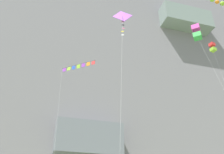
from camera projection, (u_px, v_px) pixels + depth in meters
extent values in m
cube|color=gray|center=(80.00, 76.00, 68.25)|extent=(180.00, 29.02, 72.44)
cube|color=slate|center=(88.00, 140.00, 44.04)|extent=(11.58, 4.63, 5.64)
cube|color=gray|center=(185.00, 20.00, 67.17)|extent=(13.73, 4.96, 5.69)
cube|color=purple|center=(122.00, 16.00, 28.50)|extent=(2.02, 1.12, 2.18)
cylinder|color=black|center=(122.00, 16.00, 28.50)|extent=(0.16, 0.72, 1.74)
cube|color=pink|center=(123.00, 22.00, 28.07)|extent=(0.26, 0.11, 0.13)
cube|color=black|center=(123.00, 25.00, 27.84)|extent=(0.27, 0.04, 0.13)
cube|color=pink|center=(123.00, 28.00, 27.62)|extent=(0.27, 0.06, 0.13)
cube|color=yellow|center=(122.00, 31.00, 27.35)|extent=(0.26, 0.12, 0.13)
cube|color=white|center=(123.00, 35.00, 27.12)|extent=(0.26, 0.11, 0.13)
cylinder|color=silver|center=(121.00, 98.00, 21.44)|extent=(1.79, 3.11, 21.44)
ellipsoid|color=#8CCC33|center=(222.00, 4.00, 40.49)|extent=(0.85, 0.74, 0.80)
ellipsoid|color=orange|center=(217.00, 2.00, 40.35)|extent=(0.82, 0.61, 0.67)
ellipsoid|color=#8CCC33|center=(212.00, 0.00, 40.21)|extent=(0.80, 0.48, 0.54)
cylinder|color=black|center=(79.00, 64.00, 36.02)|extent=(4.22, 3.49, 0.03)
cube|color=purple|center=(64.00, 70.00, 36.66)|extent=(0.45, 0.39, 0.58)
cube|color=#8CCC33|center=(69.00, 69.00, 36.39)|extent=(0.46, 0.40, 0.58)
cube|color=blue|center=(74.00, 68.00, 36.13)|extent=(0.44, 0.38, 0.58)
cube|color=#8CCC33|center=(78.00, 66.00, 35.86)|extent=(0.44, 0.38, 0.58)
cube|color=purple|center=(83.00, 65.00, 35.60)|extent=(0.43, 0.36, 0.58)
cube|color=orange|center=(88.00, 64.00, 35.33)|extent=(0.42, 0.36, 0.58)
cube|color=red|center=(93.00, 63.00, 35.07)|extent=(0.46, 0.40, 0.58)
cylinder|color=silver|center=(56.00, 134.00, 29.53)|extent=(0.05, 5.01, 21.16)
cube|color=red|center=(212.00, 45.00, 51.30)|extent=(1.11, 1.11, 0.66)
cube|color=#8CCC33|center=(213.00, 50.00, 50.68)|extent=(1.11, 1.11, 0.66)
cylinder|color=black|center=(214.00, 48.00, 51.10)|extent=(0.03, 0.03, 1.79)
cylinder|color=black|center=(211.00, 47.00, 50.89)|extent=(0.03, 0.03, 1.79)
cube|color=#CC3399|center=(196.00, 28.00, 36.12)|extent=(1.54, 1.54, 0.76)
cube|color=green|center=(198.00, 36.00, 35.41)|extent=(1.54, 1.54, 0.76)
cylinder|color=black|center=(200.00, 33.00, 35.88)|extent=(0.04, 0.04, 2.06)
cylinder|color=black|center=(194.00, 32.00, 35.64)|extent=(0.04, 0.04, 2.06)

